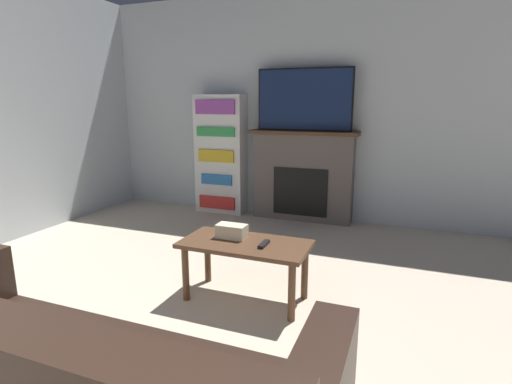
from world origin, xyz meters
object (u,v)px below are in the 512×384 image
tv (304,100)px  coffee_table (245,251)px  bookshelf (221,155)px  fireplace (303,176)px

tv → coffee_table: bearing=-86.1°
tv → bookshelf: 1.29m
coffee_table → bookshelf: bearing=120.1°
tv → coffee_table: size_ratio=1.22×
tv → bookshelf: size_ratio=0.75×
fireplace → tv: bearing=-90.0°
coffee_table → bookshelf: 2.49m
bookshelf → coffee_table: bearing=-59.9°
bookshelf → tv: bearing=0.2°
tv → coffee_table: 2.39m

